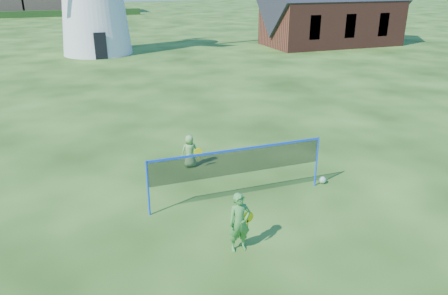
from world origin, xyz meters
TOP-DOWN VIEW (x-y plane):
  - ground at (0.00, 0.00)m, footprint 220.00×220.00m
  - chapel at (19.56, 25.05)m, footprint 12.43×6.03m
  - badminton_net at (0.50, 0.18)m, footprint 5.05×0.05m
  - player_girl at (-0.36, -2.06)m, footprint 0.68×0.36m
  - player_boy at (-0.14, 2.84)m, footprint 0.64×0.43m
  - play_ball at (3.30, 0.24)m, footprint 0.22×0.22m

SIDE VIEW (x-z plane):
  - ground at x=0.00m, z-range 0.00..0.00m
  - play_ball at x=3.30m, z-range 0.00..0.22m
  - player_boy at x=-0.14m, z-range 0.00..1.09m
  - player_girl at x=-0.36m, z-range 0.00..1.43m
  - badminton_net at x=0.50m, z-range 0.36..1.91m
  - chapel at x=19.56m, z-range -2.30..8.21m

